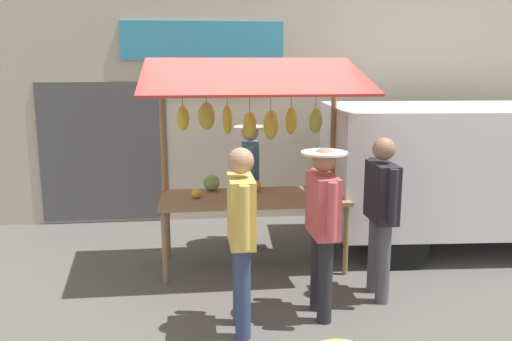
{
  "coord_description": "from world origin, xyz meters",
  "views": [
    {
      "loc": [
        0.68,
        6.25,
        2.47
      ],
      "look_at": [
        0.0,
        0.3,
        1.25
      ],
      "focal_mm": 38.19,
      "sensor_mm": 36.0,
      "label": 1
    }
  ],
  "objects_px": {
    "market_stall": "(252,139)",
    "vendor_with_sunhat": "(250,175)",
    "shopper_with_shopping_bag": "(323,219)",
    "parked_van": "(483,163)",
    "shopper_in_striped_shirt": "(381,206)",
    "shopper_with_ponytail": "(241,227)"
  },
  "relations": [
    {
      "from": "market_stall",
      "to": "vendor_with_sunhat",
      "type": "relative_size",
      "value": 1.51
    },
    {
      "from": "shopper_with_shopping_bag",
      "to": "parked_van",
      "type": "relative_size",
      "value": 0.37
    },
    {
      "from": "shopper_with_shopping_bag",
      "to": "shopper_in_striped_shirt",
      "type": "bearing_deg",
      "value": -64.82
    },
    {
      "from": "shopper_in_striped_shirt",
      "to": "shopper_with_shopping_bag",
      "type": "xyz_separation_m",
      "value": [
        0.7,
        0.36,
        -0.01
      ]
    },
    {
      "from": "shopper_with_ponytail",
      "to": "shopper_with_shopping_bag",
      "type": "bearing_deg",
      "value": -74.82
    },
    {
      "from": "vendor_with_sunhat",
      "to": "shopper_with_ponytail",
      "type": "height_order",
      "value": "shopper_with_ponytail"
    },
    {
      "from": "shopper_with_ponytail",
      "to": "market_stall",
      "type": "bearing_deg",
      "value": -9.42
    },
    {
      "from": "vendor_with_sunhat",
      "to": "shopper_with_ponytail",
      "type": "relative_size",
      "value": 0.96
    },
    {
      "from": "market_stall",
      "to": "shopper_with_shopping_bag",
      "type": "xyz_separation_m",
      "value": [
        -0.52,
        1.45,
        -0.56
      ]
    },
    {
      "from": "parked_van",
      "to": "shopper_with_shopping_bag",
      "type": "bearing_deg",
      "value": 38.71
    },
    {
      "from": "shopper_with_ponytail",
      "to": "parked_van",
      "type": "height_order",
      "value": "parked_van"
    },
    {
      "from": "shopper_with_shopping_bag",
      "to": "vendor_with_sunhat",
      "type": "bearing_deg",
      "value": 10.58
    },
    {
      "from": "vendor_with_sunhat",
      "to": "shopper_in_striped_shirt",
      "type": "relative_size",
      "value": 0.97
    },
    {
      "from": "shopper_with_ponytail",
      "to": "shopper_with_shopping_bag",
      "type": "xyz_separation_m",
      "value": [
        -0.8,
        -0.22,
        -0.02
      ]
    },
    {
      "from": "vendor_with_sunhat",
      "to": "shopper_with_ponytail",
      "type": "bearing_deg",
      "value": -3.14
    },
    {
      "from": "vendor_with_sunhat",
      "to": "parked_van",
      "type": "relative_size",
      "value": 0.37
    },
    {
      "from": "vendor_with_sunhat",
      "to": "parked_van",
      "type": "xyz_separation_m",
      "value": [
        -3.09,
        0.28,
        0.14
      ]
    },
    {
      "from": "shopper_in_striped_shirt",
      "to": "shopper_with_shopping_bag",
      "type": "height_order",
      "value": "shopper_in_striped_shirt"
    },
    {
      "from": "shopper_in_striped_shirt",
      "to": "shopper_with_shopping_bag",
      "type": "bearing_deg",
      "value": 117.4
    },
    {
      "from": "vendor_with_sunhat",
      "to": "shopper_with_ponytail",
      "type": "xyz_separation_m",
      "value": [
        0.33,
        2.35,
        0.03
      ]
    },
    {
      "from": "shopper_in_striped_shirt",
      "to": "shopper_with_ponytail",
      "type": "xyz_separation_m",
      "value": [
        1.5,
        0.58,
        0.01
      ]
    },
    {
      "from": "vendor_with_sunhat",
      "to": "market_stall",
      "type": "bearing_deg",
      "value": 0.49
    }
  ]
}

